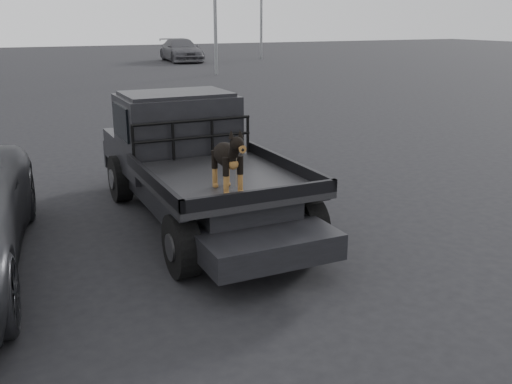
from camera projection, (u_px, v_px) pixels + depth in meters
name	position (u px, v px, depth m)	size (l,w,h in m)	color
ground	(263.00, 273.00, 6.75)	(120.00, 120.00, 0.00)	black
flatbed_ute	(199.00, 191.00, 8.35)	(2.00, 5.40, 0.92)	black
ute_cab	(177.00, 120.00, 8.91)	(1.72, 1.30, 0.88)	black
headache_rack	(193.00, 140.00, 8.31)	(1.80, 0.08, 0.55)	black
dog	(227.00, 160.00, 6.72)	(0.32, 0.60, 0.74)	black
distant_car_b	(181.00, 50.00, 39.33)	(2.16, 5.31, 1.54)	#4D4D53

